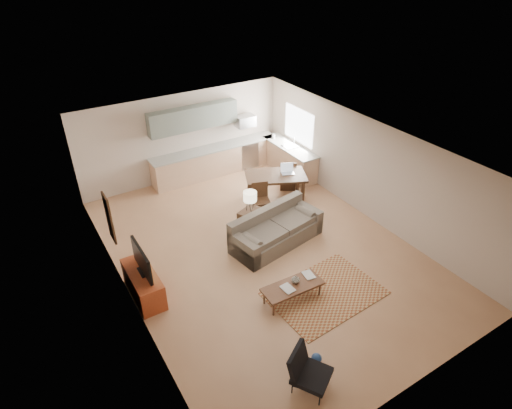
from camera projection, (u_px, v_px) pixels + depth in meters
room at (263, 203)px, 9.76m from camera, size 9.00×9.00×9.00m
kitchen_counter_back at (216, 160)px, 13.65m from camera, size 4.26×0.64×0.92m
kitchen_counter_right at (289, 159)px, 13.71m from camera, size 0.64×2.26×0.92m
kitchen_range at (246, 153)px, 14.15m from camera, size 0.62×0.62×0.90m
kitchen_microwave at (245, 121)px, 13.58m from camera, size 0.62×0.40×0.35m
upper_cabinets at (193, 118)px, 12.70m from camera, size 2.80×0.34×0.70m
window_right at (299, 125)px, 13.26m from camera, size 0.02×1.40×1.05m
wall_art_left at (110, 218)px, 8.88m from camera, size 0.06×0.42×1.10m
triptych at (180, 125)px, 12.73m from camera, size 1.70×0.04×0.50m
rug at (325, 293)px, 9.19m from camera, size 2.46×1.77×0.02m
sofa at (277, 229)px, 10.50m from camera, size 2.62×1.49×0.86m
coffee_table at (292, 292)px, 8.94m from camera, size 1.33×0.57×0.39m
book_a at (284, 291)px, 8.68m from camera, size 0.27×0.33×0.03m
book_b at (304, 276)px, 9.06m from camera, size 0.29×0.35×0.02m
vase at (296, 279)px, 8.87m from camera, size 0.23×0.23×0.18m
armchair at (312, 373)px, 7.07m from camera, size 0.93×0.93×0.77m
tv_credenza at (144, 284)px, 8.99m from camera, size 0.52×1.34×0.62m
tv at (142, 260)px, 8.68m from camera, size 0.10×1.03×0.62m
console_table at (250, 222)px, 10.89m from camera, size 0.70×0.59×0.69m
table_lamp at (250, 201)px, 10.56m from camera, size 0.41×0.41×0.55m
dining_table at (275, 188)px, 12.22m from camera, size 1.92×1.58×0.85m
dining_chair_near at (261, 201)px, 11.53m from camera, size 0.59×0.60×0.95m
dining_chair_far at (288, 174)px, 12.85m from camera, size 0.64×0.64×0.94m
laptop at (288, 169)px, 11.99m from camera, size 0.43×0.38×0.27m
soap_bottle at (274, 136)px, 13.94m from camera, size 0.12×0.13×0.19m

